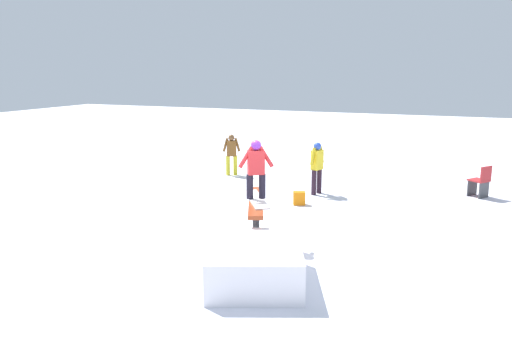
{
  "coord_description": "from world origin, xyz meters",
  "views": [
    {
      "loc": [
        -8.93,
        -3.67,
        3.46
      ],
      "look_at": [
        0.0,
        0.0,
        1.47
      ],
      "focal_mm": 35.0,
      "sensor_mm": 36.0,
      "label": 1
    }
  ],
  "objects": [
    {
      "name": "main_rider_on_rail",
      "position": [
        0.0,
        0.0,
        1.45
      ],
      "size": [
        1.4,
        1.03,
        1.21
      ],
      "rotation": [
        0.0,
        0.0,
        0.57
      ],
      "color": "white",
      "rests_on": "rail_feature"
    },
    {
      "name": "folding_chair",
      "position": [
        5.58,
        -4.3,
        0.41
      ],
      "size": [
        0.62,
        0.62,
        0.88
      ],
      "rotation": [
        0.0,
        0.0,
        2.5
      ],
      "color": "#3F3F44",
      "rests_on": "ground"
    },
    {
      "name": "bystander_brown",
      "position": [
        5.61,
        3.17,
        0.75
      ],
      "size": [
        0.33,
        0.55,
        1.34
      ],
      "rotation": [
        0.0,
        0.0,
        2.04
      ],
      "color": "gold",
      "rests_on": "ground"
    },
    {
      "name": "bystander_yellow",
      "position": [
        4.23,
        -0.09,
        0.82
      ],
      "size": [
        0.6,
        0.3,
        1.45
      ],
      "rotation": [
        0.0,
        0.0,
        2.8
      ],
      "color": "#2A1A27",
      "rests_on": "ground"
    },
    {
      "name": "rail_feature",
      "position": [
        0.0,
        0.0,
        0.73
      ],
      "size": [
        2.18,
        1.09,
        0.87
      ],
      "rotation": [
        0.0,
        0.0,
        0.38
      ],
      "color": "black",
      "rests_on": "ground"
    },
    {
      "name": "backpack_on_snow",
      "position": [
        2.98,
        0.02,
        0.17
      ],
      "size": [
        0.31,
        0.36,
        0.34
      ],
      "primitive_type": "cube",
      "rotation": [
        0.0,
        0.0,
        5.09
      ],
      "color": "orange",
      "rests_on": "ground"
    },
    {
      "name": "ground_plane",
      "position": [
        0.0,
        0.0,
        0.0
      ],
      "size": [
        60.0,
        60.0,
        0.0
      ],
      "primitive_type": "plane",
      "color": "white"
    },
    {
      "name": "snow_kicker_ramp",
      "position": [
        -1.84,
        -0.74,
        0.32
      ],
      "size": [
        2.23,
        2.06,
        0.65
      ],
      "primitive_type": "cube",
      "rotation": [
        0.0,
        0.0,
        0.38
      ],
      "color": "white",
      "rests_on": "ground"
    }
  ]
}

